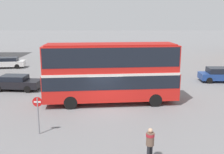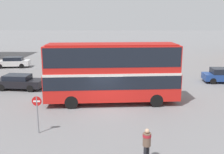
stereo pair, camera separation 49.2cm
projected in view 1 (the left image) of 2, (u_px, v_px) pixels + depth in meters
ground_plane at (107, 110)px, 19.46m from camera, size 240.00×240.00×0.00m
double_decker_bus at (112, 70)px, 20.43m from camera, size 10.61×3.46×4.76m
pedestrian_foreground at (151, 141)px, 12.38m from camera, size 0.57×0.57×1.66m
parked_car_kerb_near at (17, 82)px, 24.70m from camera, size 4.62×2.17×1.40m
parked_car_kerb_far at (220, 75)px, 27.77m from camera, size 4.00×1.94×1.53m
parked_car_side_street at (9, 62)px, 35.44m from camera, size 4.77×2.27×1.44m
no_entry_sign at (39, 110)px, 15.15m from camera, size 0.57×0.08×2.27m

